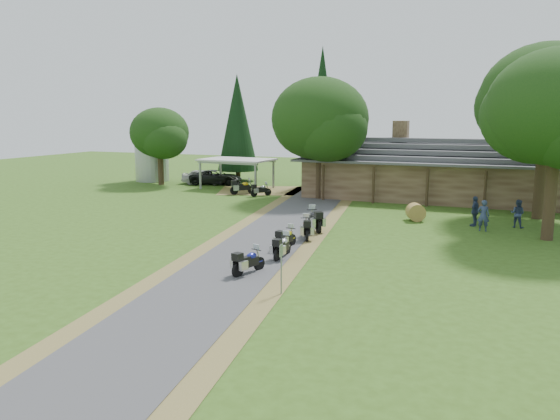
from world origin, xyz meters
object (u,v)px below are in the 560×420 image
at_px(lodge, 435,168).
at_px(motorcycle_row_d, 306,227).
at_px(motorcycle_row_e, 315,219).
at_px(motorcycle_row_b, 282,246).
at_px(car_white_sedan, 203,175).
at_px(motorcycle_row_c, 286,237).
at_px(motorcycle_carport_b, 261,189).
at_px(carport, 237,174).
at_px(motorcycle_row_a, 249,260).
at_px(motorcycle_carport_a, 243,186).
at_px(car_dark_suv, 216,174).
at_px(silo, 151,147).
at_px(hay_bale, 416,212).

bearing_deg(lodge, motorcycle_row_d, -104.91).
bearing_deg(motorcycle_row_e, motorcycle_row_b, 150.32).
bearing_deg(lodge, motorcycle_row_e, -107.63).
height_order(lodge, motorcycle_row_e, lodge).
height_order(car_white_sedan, motorcycle_row_d, car_white_sedan).
bearing_deg(motorcycle_row_c, motorcycle_carport_b, 34.24).
relative_size(carport, motorcycle_row_c, 3.66).
relative_size(lodge, motorcycle_row_e, 10.36).
bearing_deg(car_white_sedan, motorcycle_carport_b, -134.18).
relative_size(lodge, motorcycle_row_a, 12.40).
bearing_deg(motorcycle_carport_a, car_white_sedan, 102.21).
xyz_separation_m(motorcycle_row_c, motorcycle_row_e, (-0.05, 4.68, 0.12)).
distance_m(car_dark_suv, motorcycle_row_a, 30.72).
height_order(silo, motorcycle_row_b, silo).
bearing_deg(silo, motorcycle_row_d, -39.38).
height_order(lodge, car_dark_suv, lodge).
bearing_deg(motorcycle_row_c, car_dark_suv, 42.47).
bearing_deg(silo, car_dark_suv, -1.55).
bearing_deg(motorcycle_row_c, lodge, -7.29).
height_order(lodge, silo, silo).
bearing_deg(lodge, motorcycle_row_a, -100.85).
bearing_deg(motorcycle_row_a, motorcycle_row_d, 16.55).
bearing_deg(lodge, motorcycle_row_c, -103.63).
distance_m(motorcycle_row_d, motorcycle_carport_b, 16.09).
xyz_separation_m(motorcycle_row_a, hay_bale, (4.87, 14.71, -0.04)).
height_order(silo, motorcycle_carport_b, silo).
relative_size(motorcycle_row_a, motorcycle_row_e, 0.84).
bearing_deg(motorcycle_row_b, car_white_sedan, 36.41).
xyz_separation_m(lodge, motorcycle_row_e, (-4.99, -15.71, -1.74)).
height_order(motorcycle_row_a, motorcycle_row_e, motorcycle_row_e).
height_order(silo, motorcycle_row_a, silo).
height_order(lodge, motorcycle_carport_b, lodge).
relative_size(car_dark_suv, motorcycle_row_c, 3.19).
bearing_deg(motorcycle_row_a, motorcycle_row_c, 18.61).
bearing_deg(car_dark_suv, motorcycle_carport_b, -141.67).
xyz_separation_m(motorcycle_row_a, motorcycle_carport_b, (-8.64, 20.82, -0.01)).
bearing_deg(motorcycle_row_d, motorcycle_carport_b, 10.87).
xyz_separation_m(motorcycle_row_b, motorcycle_row_d, (-0.30, 4.30, 0.05)).
relative_size(motorcycle_row_b, motorcycle_carport_a, 0.87).
distance_m(car_dark_suv, hay_bale, 23.75).
bearing_deg(car_dark_suv, silo, 73.96).
distance_m(motorcycle_row_b, motorcycle_carport_b, 19.98).
bearing_deg(carport, car_dark_suv, 152.83).
xyz_separation_m(car_dark_suv, motorcycle_carport_a, (5.35, -5.05, -0.37)).
bearing_deg(car_dark_suv, motorcycle_row_b, -159.66).
xyz_separation_m(car_white_sedan, hay_bale, (22.02, -11.44, -0.34)).
distance_m(motorcycle_row_e, motorcycle_carport_b, 14.19).
xyz_separation_m(lodge, hay_bale, (0.05, -10.43, -1.90)).
distance_m(carport, car_dark_suv, 3.77).
bearing_deg(car_dark_suv, carport, -134.73).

